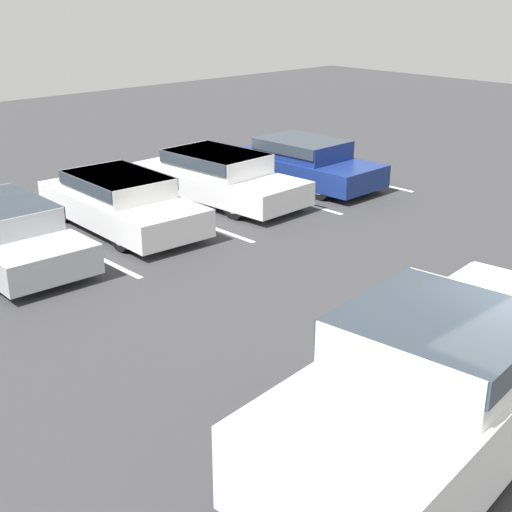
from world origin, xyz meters
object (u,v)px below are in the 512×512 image
at_px(pickup_truck, 448,376).
at_px(parked_sedan_d, 218,175).
at_px(parked_sedan_b, 2,229).
at_px(parked_sedan_e, 304,161).
at_px(parked_sedan_c, 120,200).

xyz_separation_m(pickup_truck, parked_sedan_d, (4.70, 9.65, -0.22)).
relative_size(parked_sedan_b, parked_sedan_d, 0.96).
height_order(pickup_truck, parked_sedan_b, pickup_truck).
distance_m(parked_sedan_d, parked_sedan_e, 2.72).
relative_size(pickup_truck, parked_sedan_e, 1.34).
relative_size(pickup_truck, parked_sedan_d, 1.22).
relative_size(pickup_truck, parked_sedan_b, 1.27).
bearing_deg(pickup_truck, parked_sedan_c, 73.79).
bearing_deg(parked_sedan_e, parked_sedan_c, -94.17).
bearing_deg(parked_sedan_d, parked_sedan_b, -90.20).
distance_m(pickup_truck, parked_sedan_d, 10.74).
bearing_deg(pickup_truck, parked_sedan_b, 90.81).
xyz_separation_m(parked_sedan_b, parked_sedan_d, (5.84, 0.28, 0.03)).
distance_m(parked_sedan_c, parked_sedan_e, 5.71).
relative_size(parked_sedan_d, parked_sedan_e, 1.10).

